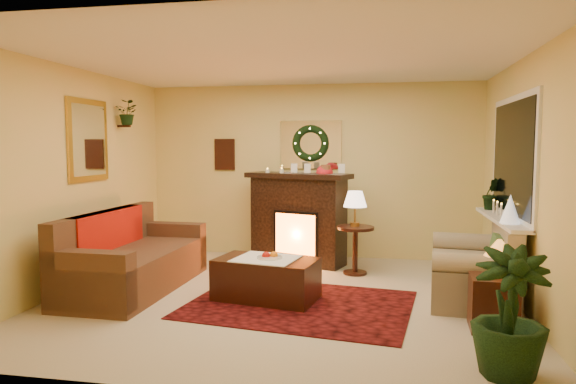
% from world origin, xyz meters
% --- Properties ---
extents(floor, '(5.00, 5.00, 0.00)m').
position_xyz_m(floor, '(0.00, 0.00, 0.00)').
color(floor, beige).
rests_on(floor, ground).
extents(ceiling, '(5.00, 5.00, 0.00)m').
position_xyz_m(ceiling, '(0.00, 0.00, 2.60)').
color(ceiling, white).
rests_on(ceiling, ground).
extents(wall_back, '(5.00, 5.00, 0.00)m').
position_xyz_m(wall_back, '(0.00, 2.25, 1.30)').
color(wall_back, '#EFD88C').
rests_on(wall_back, ground).
extents(wall_front, '(5.00, 5.00, 0.00)m').
position_xyz_m(wall_front, '(0.00, -2.25, 1.30)').
color(wall_front, '#EFD88C').
rests_on(wall_front, ground).
extents(wall_left, '(4.50, 4.50, 0.00)m').
position_xyz_m(wall_left, '(-2.50, 0.00, 1.30)').
color(wall_left, '#EFD88C').
rests_on(wall_left, ground).
extents(wall_right, '(4.50, 4.50, 0.00)m').
position_xyz_m(wall_right, '(2.50, 0.00, 1.30)').
color(wall_right, '#EFD88C').
rests_on(wall_right, ground).
extents(area_rug, '(2.50, 2.01, 0.01)m').
position_xyz_m(area_rug, '(0.23, -0.21, 0.01)').
color(area_rug, maroon).
rests_on(area_rug, floor).
extents(sofa, '(0.99, 2.15, 0.91)m').
position_xyz_m(sofa, '(-1.76, 0.05, 0.43)').
color(sofa, brown).
rests_on(sofa, floor).
extents(red_throw, '(0.86, 1.39, 0.02)m').
position_xyz_m(red_throw, '(-1.81, 0.24, 0.46)').
color(red_throw, red).
rests_on(red_throw, sofa).
extents(fireplace, '(1.41, 0.82, 1.23)m').
position_xyz_m(fireplace, '(-0.10, 1.72, 0.55)').
color(fireplace, black).
rests_on(fireplace, floor).
extents(poinsettia, '(0.24, 0.24, 0.24)m').
position_xyz_m(poinsettia, '(0.27, 1.73, 1.30)').
color(poinsettia, red).
rests_on(poinsettia, fireplace).
extents(mantel_candle_a, '(0.06, 0.06, 0.18)m').
position_xyz_m(mantel_candle_a, '(-0.54, 1.68, 1.26)').
color(mantel_candle_a, silver).
rests_on(mantel_candle_a, fireplace).
extents(mantel_candle_b, '(0.06, 0.06, 0.19)m').
position_xyz_m(mantel_candle_b, '(-0.34, 1.68, 1.26)').
color(mantel_candle_b, white).
rests_on(mantel_candle_b, fireplace).
extents(mantel_mirror, '(0.92, 0.02, 0.72)m').
position_xyz_m(mantel_mirror, '(0.00, 2.23, 1.70)').
color(mantel_mirror, white).
rests_on(mantel_mirror, wall_back).
extents(wreath, '(0.55, 0.11, 0.55)m').
position_xyz_m(wreath, '(0.00, 2.19, 1.72)').
color(wreath, '#194719').
rests_on(wreath, wall_back).
extents(wall_art, '(0.32, 0.03, 0.48)m').
position_xyz_m(wall_art, '(-1.35, 2.23, 1.55)').
color(wall_art, '#381E11').
rests_on(wall_art, wall_back).
extents(gold_mirror, '(0.03, 0.84, 1.00)m').
position_xyz_m(gold_mirror, '(-2.48, 0.30, 1.75)').
color(gold_mirror, gold).
rests_on(gold_mirror, wall_left).
extents(hanging_plant, '(0.33, 0.28, 0.36)m').
position_xyz_m(hanging_plant, '(-2.34, 1.05, 1.97)').
color(hanging_plant, '#194719').
rests_on(hanging_plant, wall_left).
extents(loveseat, '(0.99, 1.54, 0.85)m').
position_xyz_m(loveseat, '(2.06, 0.38, 0.42)').
color(loveseat, '#B3AB96').
rests_on(loveseat, floor).
extents(window_frame, '(0.03, 1.86, 1.36)m').
position_xyz_m(window_frame, '(2.48, 0.55, 1.55)').
color(window_frame, white).
rests_on(window_frame, wall_right).
extents(window_glass, '(0.02, 1.70, 1.22)m').
position_xyz_m(window_glass, '(2.47, 0.55, 1.55)').
color(window_glass, black).
rests_on(window_glass, wall_right).
extents(window_sill, '(0.22, 1.86, 0.04)m').
position_xyz_m(window_sill, '(2.38, 0.55, 0.87)').
color(window_sill, white).
rests_on(window_sill, wall_right).
extents(mini_tree, '(0.20, 0.20, 0.30)m').
position_xyz_m(mini_tree, '(2.36, 0.07, 1.04)').
color(mini_tree, white).
rests_on(mini_tree, window_sill).
extents(sill_plant, '(0.29, 0.23, 0.52)m').
position_xyz_m(sill_plant, '(2.41, 1.23, 1.08)').
color(sill_plant, '#143615').
rests_on(sill_plant, window_sill).
extents(side_table_round, '(0.51, 0.51, 0.63)m').
position_xyz_m(side_table_round, '(0.74, 1.23, 0.32)').
color(side_table_round, black).
rests_on(side_table_round, floor).
extents(lamp_cream, '(0.31, 0.31, 0.47)m').
position_xyz_m(lamp_cream, '(0.73, 1.26, 0.88)').
color(lamp_cream, '#FFE0C2').
rests_on(lamp_cream, side_table_round).
extents(end_table_square, '(0.43, 0.43, 0.49)m').
position_xyz_m(end_table_square, '(2.08, -0.62, 0.27)').
color(end_table_square, black).
rests_on(end_table_square, floor).
extents(lamp_tiffany, '(0.26, 0.26, 0.39)m').
position_xyz_m(lamp_tiffany, '(2.12, -0.61, 0.74)').
color(lamp_tiffany, orange).
rests_on(lamp_tiffany, end_table_square).
extents(coffee_table, '(1.17, 0.78, 0.46)m').
position_xyz_m(coffee_table, '(-0.16, -0.10, 0.21)').
color(coffee_table, '#3B1C16').
rests_on(coffee_table, floor).
extents(fruit_bowl, '(0.28, 0.28, 0.06)m').
position_xyz_m(fruit_bowl, '(-0.12, -0.10, 0.45)').
color(fruit_bowl, white).
rests_on(fruit_bowl, coffee_table).
extents(floor_palm, '(1.68, 1.68, 2.86)m').
position_xyz_m(floor_palm, '(1.99, -1.61, 0.45)').
color(floor_palm, '#103D15').
rests_on(floor_palm, floor).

